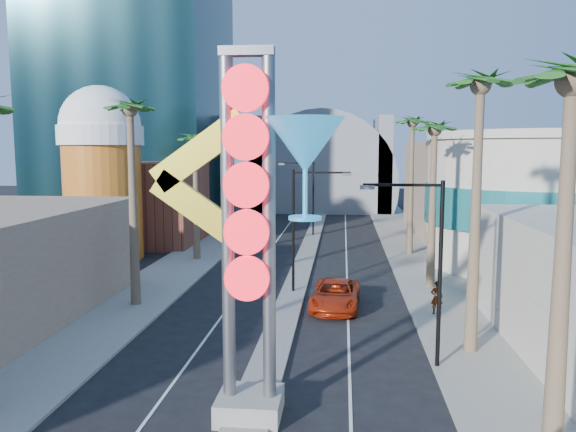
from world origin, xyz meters
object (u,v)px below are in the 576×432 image
object	(u,v)px
red_pickup	(335,295)
pedestrian_a	(437,297)
pedestrian_b	(505,312)
neon_sign	(272,209)

from	to	relation	value
red_pickup	pedestrian_a	world-z (taller)	pedestrian_a
red_pickup	pedestrian_b	world-z (taller)	pedestrian_b
neon_sign	pedestrian_a	world-z (taller)	neon_sign
neon_sign	red_pickup	distance (m)	15.33
neon_sign	red_pickup	size ratio (longest dim) A/B	2.16
red_pickup	pedestrian_b	xyz separation A→B (m)	(8.63, -3.44, 0.25)
pedestrian_a	pedestrian_b	world-z (taller)	pedestrian_a
pedestrian_a	neon_sign	bearing A→B (deg)	54.06
pedestrian_a	red_pickup	bearing A→B (deg)	-15.83
neon_sign	pedestrian_a	size ratio (longest dim) A/B	6.69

